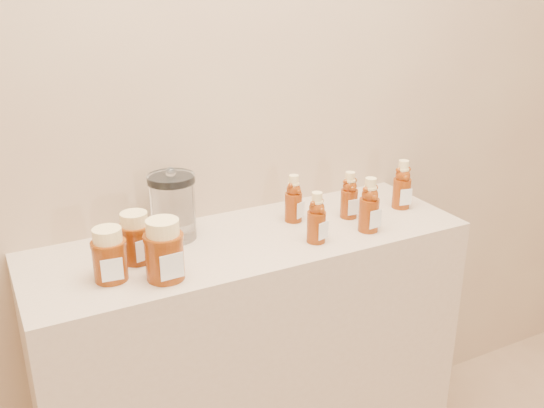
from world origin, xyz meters
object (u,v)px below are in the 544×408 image
honey_jar_left (109,254)px  glass_canister (173,204)px  bear_bottle_back_left (294,195)px  display_table (253,375)px  bear_bottle_front_left (317,214)px

honey_jar_left → glass_canister: (0.21, 0.16, 0.03)m
bear_bottle_back_left → glass_canister: bearing=147.7°
display_table → bear_bottle_front_left: 0.56m
honey_jar_left → bear_bottle_back_left: bearing=18.4°
bear_bottle_back_left → honey_jar_left: bear_bottle_back_left is taller
display_table → glass_canister: glass_canister is taller
bear_bottle_back_left → glass_canister: size_ratio=0.81×
honey_jar_left → glass_canister: size_ratio=0.67×
glass_canister → bear_bottle_front_left: bearing=-31.3°
glass_canister → honey_jar_left: bearing=-143.1°
bear_bottle_back_left → display_table: bearing=172.9°
honey_jar_left → glass_canister: bearing=44.0°
bear_bottle_back_left → bear_bottle_front_left: bearing=-120.8°
bear_bottle_back_left → bear_bottle_front_left: (-0.02, -0.15, 0.00)m
bear_bottle_front_left → honey_jar_left: size_ratio=1.22×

